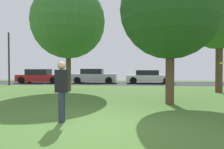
# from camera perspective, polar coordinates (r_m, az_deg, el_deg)

# --- Properties ---
(ground_plane) EXTENTS (44.00, 44.00, 0.00)m
(ground_plane) POSITION_cam_1_polar(r_m,az_deg,el_deg) (5.56, -3.75, -13.30)
(ground_plane) COLOR #47702D
(road_strip) EXTENTS (44.00, 6.40, 0.01)m
(road_strip) POSITION_cam_1_polar(r_m,az_deg,el_deg) (21.37, 3.00, -2.29)
(road_strip) COLOR #28282B
(road_strip) RESTS_ON ground_plane
(birch_tree_lone) EXTENTS (4.74, 4.74, 6.82)m
(birch_tree_lone) POSITION_cam_1_polar(r_m,az_deg,el_deg) (14.57, -11.47, 13.46)
(birch_tree_lone) COLOR brown
(birch_tree_lone) RESTS_ON ground_plane
(maple_tree_far) EXTENTS (4.04, 4.04, 5.85)m
(maple_tree_far) POSITION_cam_1_polar(r_m,az_deg,el_deg) (9.31, 15.12, 16.40)
(maple_tree_far) COLOR brown
(maple_tree_far) RESTS_ON ground_plane
(oak_tree_right) EXTENTS (4.12, 4.12, 6.71)m
(oak_tree_right) POSITION_cam_1_polar(r_m,az_deg,el_deg) (14.73, 26.51, 13.95)
(oak_tree_right) COLOR brown
(oak_tree_right) RESTS_ON ground_plane
(person_catcher) EXTENTS (0.33, 0.30, 1.62)m
(person_catcher) POSITION_cam_1_polar(r_m,az_deg,el_deg) (5.92, -13.11, -3.69)
(person_catcher) COLOR #2D334C
(person_catcher) RESTS_ON ground_plane
(parked_car_red) EXTENTS (4.58, 1.92, 1.38)m
(parked_car_red) POSITION_cam_1_polar(r_m,az_deg,el_deg) (22.90, -18.37, -0.53)
(parked_car_red) COLOR #B21E1E
(parked_car_red) RESTS_ON ground_plane
(parked_car_silver) EXTENTS (4.36, 1.98, 1.42)m
(parked_car_silver) POSITION_cam_1_polar(r_m,az_deg,el_deg) (21.65, -4.76, -0.51)
(parked_car_silver) COLOR #B7B7BC
(parked_car_silver) RESTS_ON ground_plane
(parked_car_white) EXTENTS (4.44, 2.01, 1.29)m
(parked_car_white) POSITION_cam_1_polar(r_m,az_deg,el_deg) (21.43, 9.63, -0.70)
(parked_car_white) COLOR white
(parked_car_white) RESTS_ON ground_plane
(street_lamp_post) EXTENTS (0.14, 0.14, 4.50)m
(street_lamp_post) POSITION_cam_1_polar(r_m,az_deg,el_deg) (20.39, -25.52, 3.70)
(street_lamp_post) COLOR #2D2D33
(street_lamp_post) RESTS_ON ground_plane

